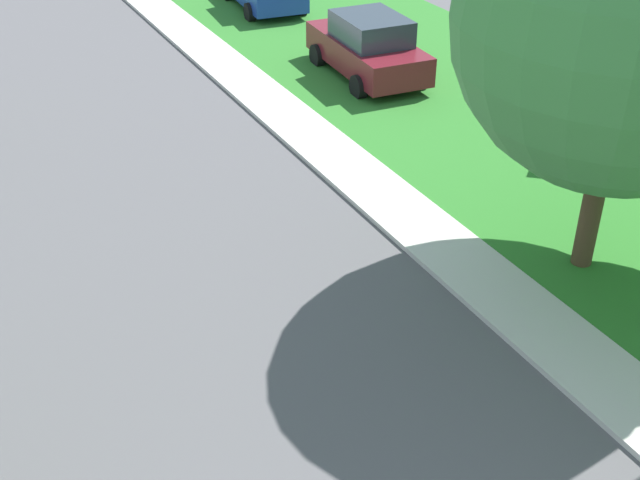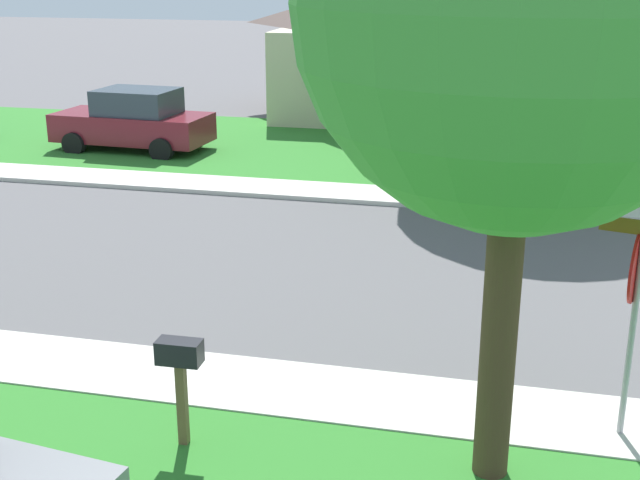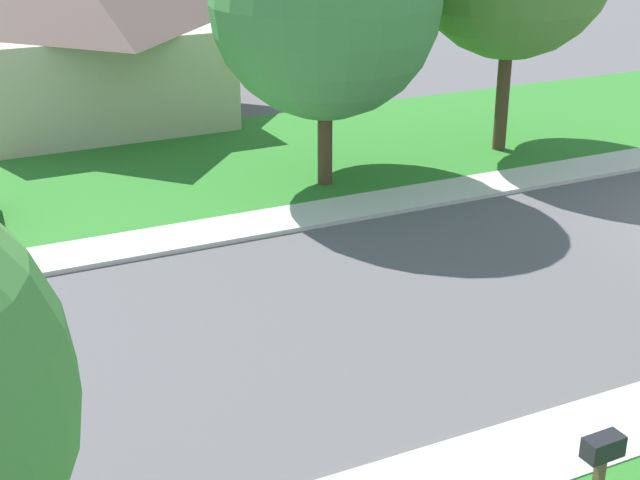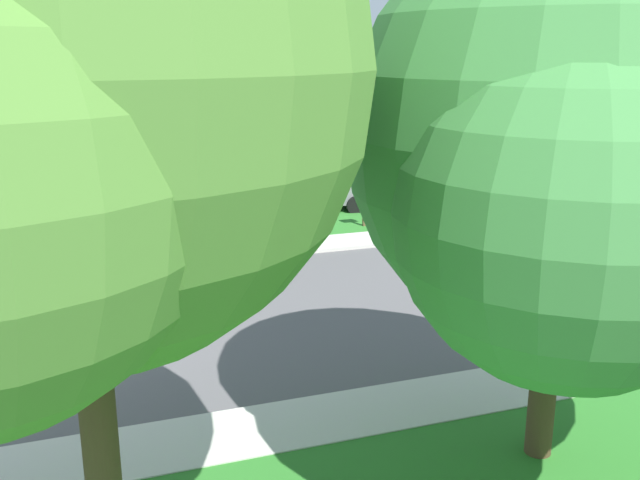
% 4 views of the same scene
% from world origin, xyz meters
% --- Properties ---
extents(sidewalk_east, '(1.40, 56.00, 0.10)m').
position_xyz_m(sidewalk_east, '(4.70, 12.00, 0.05)').
color(sidewalk_east, beige).
rests_on(sidewalk_east, ground).
extents(lawn_east, '(8.00, 56.00, 0.08)m').
position_xyz_m(lawn_east, '(9.40, 12.00, 0.04)').
color(lawn_east, '#2D7528').
rests_on(lawn_east, ground).
extents(tree_corner_large, '(5.81, 5.40, 7.15)m').
position_xyz_m(tree_corner_large, '(6.84, 6.64, 4.27)').
color(tree_corner_large, '#4C3823').
rests_on(tree_corner_large, ground).
extents(house_right_setback, '(9.09, 7.91, 4.60)m').
position_xyz_m(house_right_setback, '(16.22, 10.56, 2.38)').
color(house_right_setback, beige).
rests_on(house_right_setback, ground).
extents(mailbox, '(0.25, 0.48, 1.31)m').
position_xyz_m(mailbox, '(-6.17, 9.57, 1.01)').
color(mailbox, brown).
rests_on(mailbox, ground).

